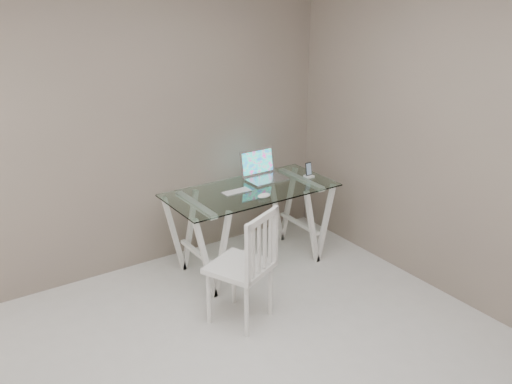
% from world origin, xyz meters
% --- Properties ---
extents(room, '(4.50, 4.52, 2.71)m').
position_xyz_m(room, '(-0.06, 0.02, 1.72)').
color(room, '#BAB7B2').
rests_on(room, ground).
extents(desk, '(1.50, 0.70, 0.75)m').
position_xyz_m(desk, '(0.91, 1.65, 0.38)').
color(desk, silver).
rests_on(desk, ground).
extents(chair, '(0.56, 0.56, 0.92)m').
position_xyz_m(chair, '(0.39, 0.91, 0.51)').
color(chair, silver).
rests_on(chair, ground).
extents(laptop, '(0.36, 0.30, 0.25)m').
position_xyz_m(laptop, '(1.16, 1.84, 0.81)').
color(laptop, '#B4B4B9').
rests_on(laptop, desk).
extents(keyboard, '(0.26, 0.11, 0.01)m').
position_xyz_m(keyboard, '(0.77, 1.67, 0.75)').
color(keyboard, silver).
rests_on(keyboard, desk).
extents(mouse, '(0.12, 0.07, 0.04)m').
position_xyz_m(mouse, '(0.89, 1.43, 0.77)').
color(mouse, white).
rests_on(mouse, desk).
extents(phone_dock, '(0.07, 0.07, 0.14)m').
position_xyz_m(phone_dock, '(1.53, 1.62, 0.78)').
color(phone_dock, white).
rests_on(phone_dock, desk).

